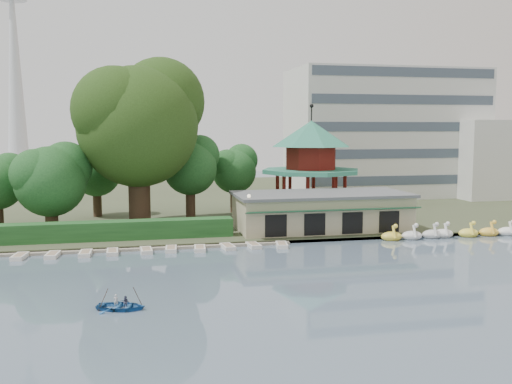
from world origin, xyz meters
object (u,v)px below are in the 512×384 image
object	(u,v)px
pavilion	(311,158)
rowboat_with_passengers	(121,303)
dock	(108,250)
big_tree	(139,118)
boathouse	(321,211)

from	to	relation	value
pavilion	rowboat_with_passengers	world-z (taller)	pavilion
dock	big_tree	world-z (taller)	big_tree
rowboat_with_passengers	big_tree	bearing A→B (deg)	86.64
pavilion	big_tree	distance (m)	21.69
boathouse	big_tree	size ratio (longest dim) A/B	1.00
dock	rowboat_with_passengers	size ratio (longest dim) A/B	6.93
dock	rowboat_with_passengers	bearing A→B (deg)	-85.18
boathouse	pavilion	distance (m)	11.43
big_tree	rowboat_with_passengers	world-z (taller)	big_tree
dock	boathouse	bearing A→B (deg)	12.24
pavilion	big_tree	bearing A→B (deg)	-169.69
big_tree	rowboat_with_passengers	size ratio (longest dim) A/B	3.81
dock	boathouse	distance (m)	22.62
dock	pavilion	size ratio (longest dim) A/B	2.52
dock	pavilion	world-z (taller)	pavilion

